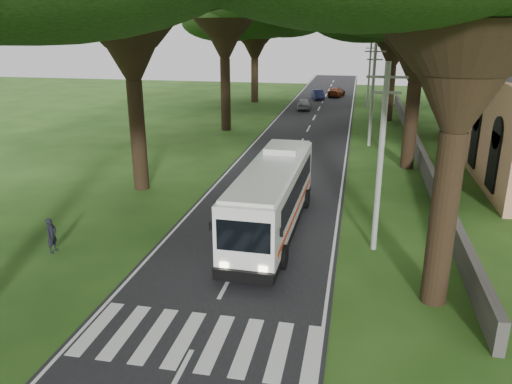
{
  "coord_description": "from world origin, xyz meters",
  "views": [
    {
      "loc": [
        4.45,
        -14.59,
        9.35
      ],
      "look_at": [
        0.19,
        6.24,
        2.2
      ],
      "focal_mm": 35.0,
      "sensor_mm": 36.0,
      "label": 1
    }
  ],
  "objects_px": {
    "pole_mid": "(372,94)",
    "coach_bus": "(273,196)",
    "pole_far": "(369,72)",
    "distant_car_a": "(304,104)",
    "pole_near": "(381,157)",
    "distant_car_c": "(336,92)",
    "pedestrian": "(52,235)",
    "distant_car_b": "(318,94)"
  },
  "relations": [
    {
      "from": "pole_far",
      "to": "distant_car_a",
      "type": "relative_size",
      "value": 2.15
    },
    {
      "from": "pole_far",
      "to": "distant_car_c",
      "type": "height_order",
      "value": "pole_far"
    },
    {
      "from": "pole_far",
      "to": "distant_car_a",
      "type": "distance_m",
      "value": 8.51
    },
    {
      "from": "distant_car_b",
      "to": "pole_far",
      "type": "bearing_deg",
      "value": -57.59
    },
    {
      "from": "distant_car_b",
      "to": "distant_car_c",
      "type": "xyz_separation_m",
      "value": [
        2.24,
        3.15,
        0.02
      ]
    },
    {
      "from": "distant_car_b",
      "to": "coach_bus",
      "type": "bearing_deg",
      "value": -102.51
    },
    {
      "from": "pole_far",
      "to": "distant_car_a",
      "type": "height_order",
      "value": "pole_far"
    },
    {
      "from": "pole_near",
      "to": "distant_car_a",
      "type": "bearing_deg",
      "value": 100.96
    },
    {
      "from": "distant_car_b",
      "to": "distant_car_c",
      "type": "distance_m",
      "value": 3.87
    },
    {
      "from": "pole_mid",
      "to": "pedestrian",
      "type": "distance_m",
      "value": 26.99
    },
    {
      "from": "distant_car_c",
      "to": "pedestrian",
      "type": "bearing_deg",
      "value": 90.61
    },
    {
      "from": "pole_near",
      "to": "coach_bus",
      "type": "height_order",
      "value": "pole_near"
    },
    {
      "from": "distant_car_c",
      "to": "pedestrian",
      "type": "height_order",
      "value": "pedestrian"
    },
    {
      "from": "pole_far",
      "to": "coach_bus",
      "type": "height_order",
      "value": "pole_far"
    },
    {
      "from": "pole_mid",
      "to": "distant_car_c",
      "type": "bearing_deg",
      "value": 97.98
    },
    {
      "from": "pole_near",
      "to": "coach_bus",
      "type": "relative_size",
      "value": 0.71
    },
    {
      "from": "distant_car_b",
      "to": "pedestrian",
      "type": "xyz_separation_m",
      "value": [
        -7.27,
        -48.96,
        0.14
      ]
    },
    {
      "from": "pole_near",
      "to": "pole_mid",
      "type": "bearing_deg",
      "value": 90.0
    },
    {
      "from": "coach_bus",
      "to": "distant_car_a",
      "type": "bearing_deg",
      "value": 95.14
    },
    {
      "from": "pole_near",
      "to": "distant_car_a",
      "type": "height_order",
      "value": "pole_near"
    },
    {
      "from": "coach_bus",
      "to": "distant_car_a",
      "type": "distance_m",
      "value": 36.06
    },
    {
      "from": "pole_mid",
      "to": "distant_car_b",
      "type": "relative_size",
      "value": 2.19
    },
    {
      "from": "coach_bus",
      "to": "distant_car_c",
      "type": "xyz_separation_m",
      "value": [
        0.63,
        47.91,
        -1.12
      ]
    },
    {
      "from": "coach_bus",
      "to": "pedestrian",
      "type": "xyz_separation_m",
      "value": [
        -8.89,
        -4.2,
        -1.0
      ]
    },
    {
      "from": "distant_car_c",
      "to": "pole_far",
      "type": "bearing_deg",
      "value": 125.19
    },
    {
      "from": "pole_far",
      "to": "pedestrian",
      "type": "xyz_separation_m",
      "value": [
        -13.59,
        -43.07,
        -3.41
      ]
    },
    {
      "from": "distant_car_b",
      "to": "distant_car_c",
      "type": "height_order",
      "value": "distant_car_c"
    },
    {
      "from": "coach_bus",
      "to": "distant_car_a",
      "type": "height_order",
      "value": "coach_bus"
    },
    {
      "from": "pole_mid",
      "to": "coach_bus",
      "type": "distance_m",
      "value": 19.59
    },
    {
      "from": "distant_car_a",
      "to": "distant_car_b",
      "type": "bearing_deg",
      "value": -100.01
    },
    {
      "from": "pole_far",
      "to": "distant_car_b",
      "type": "relative_size",
      "value": 2.19
    },
    {
      "from": "pedestrian",
      "to": "distant_car_c",
      "type": "bearing_deg",
      "value": -6.22
    },
    {
      "from": "coach_bus",
      "to": "distant_car_c",
      "type": "relative_size",
      "value": 2.63
    },
    {
      "from": "pole_far",
      "to": "coach_bus",
      "type": "bearing_deg",
      "value": -96.89
    },
    {
      "from": "coach_bus",
      "to": "pole_near",
      "type": "bearing_deg",
      "value": -12.34
    },
    {
      "from": "pole_near",
      "to": "distant_car_a",
      "type": "xyz_separation_m",
      "value": [
        -7.19,
        37.09,
        -3.52
      ]
    },
    {
      "from": "distant_car_b",
      "to": "pedestrian",
      "type": "distance_m",
      "value": 49.5
    },
    {
      "from": "pole_mid",
      "to": "distant_car_a",
      "type": "xyz_separation_m",
      "value": [
        -7.19,
        17.09,
        -3.52
      ]
    },
    {
      "from": "pole_near",
      "to": "pole_mid",
      "type": "xyz_separation_m",
      "value": [
        0.0,
        20.0,
        0.0
      ]
    },
    {
      "from": "distant_car_c",
      "to": "coach_bus",
      "type": "bearing_deg",
      "value": 100.21
    },
    {
      "from": "distant_car_c",
      "to": "pole_mid",
      "type": "bearing_deg",
      "value": 108.94
    },
    {
      "from": "pole_mid",
      "to": "distant_car_a",
      "type": "bearing_deg",
      "value": 112.81
    }
  ]
}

